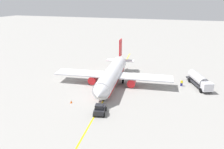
{
  "coord_description": "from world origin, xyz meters",
  "views": [
    {
      "loc": [
        52.85,
        17.53,
        21.88
      ],
      "look_at": [
        0.0,
        0.0,
        3.0
      ],
      "focal_mm": 36.28,
      "sensor_mm": 36.0,
      "label": 1
    }
  ],
  "objects": [
    {
      "name": "fuel_tanker",
      "position": [
        -6.42,
        21.68,
        1.73
      ],
      "size": [
        11.25,
        6.46,
        3.15
      ],
      "color": "#2D2D33",
      "rests_on": "ground"
    },
    {
      "name": "safety_cone_nose",
      "position": [
        12.91,
        -5.16,
        0.28
      ],
      "size": [
        0.5,
        0.5,
        0.56
      ],
      "primitive_type": "cone",
      "color": "#F2590F",
      "rests_on": "ground"
    },
    {
      "name": "refueling_worker",
      "position": [
        -5.23,
        17.44,
        0.82
      ],
      "size": [
        0.54,
        0.62,
        1.71
      ],
      "color": "navy",
      "rests_on": "ground"
    },
    {
      "name": "taxi_line_marking",
      "position": [
        0.0,
        0.0,
        0.01
      ],
      "size": [
        72.63,
        8.73,
        0.01
      ],
      "primitive_type": "cube",
      "rotation": [
        0.0,
        0.0,
        0.12
      ],
      "color": "yellow",
      "rests_on": "ground"
    },
    {
      "name": "airplane",
      "position": [
        -0.45,
        -0.05,
        2.81
      ],
      "size": [
        30.43,
        31.47,
        9.98
      ],
      "color": "white",
      "rests_on": "ground"
    },
    {
      "name": "ground_plane",
      "position": [
        0.0,
        0.0,
        0.0
      ],
      "size": [
        400.0,
        400.0,
        0.0
      ],
      "primitive_type": "plane",
      "color": "#9E9B96"
    },
    {
      "name": "pushback_tug",
      "position": [
        15.51,
        2.59,
        1.01
      ],
      "size": [
        3.94,
        2.95,
        2.2
      ],
      "color": "#232328",
      "rests_on": "ground"
    }
  ]
}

